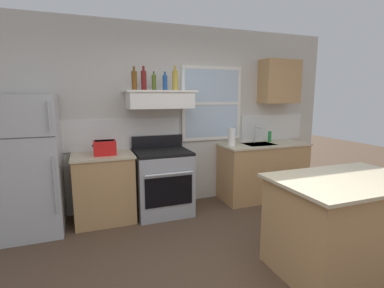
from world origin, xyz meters
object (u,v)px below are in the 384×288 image
Objects in this scene: stove_range at (163,181)px; kitchen_island at (344,224)px; refrigerator at (29,166)px; bottle_champagne_gold_foil at (175,80)px; bottle_clear_tall at (183,81)px; dish_soap_bottle at (270,137)px; toaster at (105,147)px; bottle_olive_oil_square at (154,82)px; paper_towel_roll at (232,137)px; bottle_red_label_wine at (144,80)px; bottle_amber_wine at (134,80)px; bottle_blue_liqueur at (165,82)px.

stove_range reaches higher than kitchen_island.
refrigerator is at bearing -179.20° from stove_range.
bottle_champagne_gold_foil reaches higher than bottle_clear_tall.
kitchen_island is at bearing -56.14° from stove_range.
dish_soap_bottle is (1.88, 0.14, 0.54)m from stove_range.
toaster is at bearing -176.23° from bottle_clear_tall.
stove_range is 0.78× the size of kitchen_island.
kitchen_island is (1.36, -2.05, -1.40)m from bottle_olive_oil_square.
toaster is at bearing -177.07° from bottle_champagne_gold_foil.
bottle_olive_oil_square is 0.95× the size of paper_towel_roll.
bottle_champagne_gold_foil is (1.86, 0.06, 1.04)m from refrigerator.
bottle_red_label_wine is 0.98× the size of bottle_champagne_gold_foil.
stove_range is 1.45m from bottle_amber_wine.
bottle_olive_oil_square is at bearing 11.08° from toaster.
stove_range is 3.30× the size of bottle_champagne_gold_foil.
toaster is 1.41m from bottle_clear_tall.
stove_range is at bearing 0.80° from refrigerator.
stove_range is 6.06× the size of dish_soap_bottle.
bottle_olive_oil_square is at bearing 170.79° from bottle_clear_tall.
stove_range is 4.33× the size of bottle_blue_liqueur.
dish_soap_bottle is (3.53, 0.16, 0.16)m from refrigerator.
bottle_champagne_gold_foil is 1.02× the size of bottle_clear_tall.
toaster is at bearing -178.49° from paper_towel_roll.
bottle_red_label_wine is at bearing -179.80° from dish_soap_bottle.
kitchen_island is (2.06, -1.91, -0.55)m from toaster.
bottle_olive_oil_square is at bearing -1.94° from bottle_red_label_wine.
toaster is at bearing -168.92° from bottle_olive_oil_square.
stove_range is 1.44m from bottle_champagne_gold_foil.
refrigerator is 1.78m from bottle_red_label_wine.
refrigerator reaches higher than dish_soap_bottle.
bottle_champagne_gold_foil is (0.28, -0.09, 0.03)m from bottle_olive_oil_square.
bottle_champagne_gold_foil is 0.12m from bottle_clear_tall.
bottle_olive_oil_square reaches higher than refrigerator.
bottle_olive_oil_square reaches higher than toaster.
bottle_red_label_wine is at bearing 167.56° from bottle_champagne_gold_foil.
bottle_blue_liqueur is (0.28, -0.08, -0.03)m from bottle_red_label_wine.
bottle_clear_tall reaches higher than dish_soap_bottle.
refrigerator is 3.52m from kitchen_island.
toaster is 0.97× the size of bottle_amber_wine.
bottle_champagne_gold_foil is 0.24× the size of kitchen_island.
paper_towel_roll is (1.32, -0.09, -0.84)m from bottle_red_label_wine.
bottle_clear_tall reaches higher than bottle_amber_wine.
bottle_blue_liqueur is (0.84, 0.06, 0.84)m from toaster.
bottle_champagne_gold_foil is at bearing 2.93° from toaster.
refrigerator is 1.21× the size of kitchen_island.
bottle_clear_tall is (0.40, -0.06, 0.03)m from bottle_olive_oil_square.
paper_towel_roll is 2.06m from kitchen_island.
bottle_champagne_gold_foil reaches higher than bottle_amber_wine.
bottle_amber_wine is at bearing -178.21° from bottle_clear_tall.
stove_range is at bearing -61.48° from bottle_olive_oil_square.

